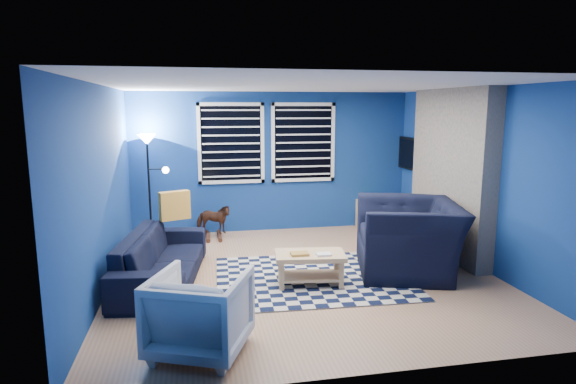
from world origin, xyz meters
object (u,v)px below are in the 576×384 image
(armchair_big, at_px, (409,237))
(armchair_bent, at_px, (200,313))
(rocking_horse, at_px, (213,219))
(tv, at_px, (412,154))
(cabinet, at_px, (373,214))
(sofa, at_px, (162,258))
(floor_lamp, at_px, (149,154))
(coffee_table, at_px, (310,262))

(armchair_big, height_order, armchair_bent, armchair_big)
(rocking_horse, bearing_deg, armchair_bent, -168.26)
(tv, height_order, cabinet, tv)
(sofa, bearing_deg, armchair_big, -86.06)
(sofa, relative_size, floor_lamp, 1.23)
(armchair_bent, bearing_deg, tv, -112.37)
(sofa, bearing_deg, coffee_table, -96.57)
(floor_lamp, bearing_deg, coffee_table, -50.21)
(coffee_table, bearing_deg, armchair_big, 9.70)
(armchair_big, distance_m, rocking_horse, 3.39)
(tv, height_order, coffee_table, tv)
(sofa, bearing_deg, floor_lamp, 15.87)
(sofa, relative_size, coffee_table, 2.37)
(sofa, xyz_separation_m, floor_lamp, (-0.29, 2.08, 1.14))
(rocking_horse, height_order, cabinet, cabinet)
(floor_lamp, bearing_deg, tv, -2.26)
(armchair_bent, xyz_separation_m, cabinet, (3.22, 4.09, -0.11))
(cabinet, relative_size, floor_lamp, 0.39)
(armchair_big, relative_size, armchair_bent, 1.77)
(armchair_big, distance_m, armchair_bent, 3.30)
(armchair_big, xyz_separation_m, cabinet, (0.40, 2.38, -0.21))
(sofa, distance_m, rocking_horse, 2.13)
(cabinet, bearing_deg, tv, -7.83)
(armchair_bent, bearing_deg, sofa, -54.24)
(coffee_table, distance_m, floor_lamp, 3.52)
(coffee_table, bearing_deg, armchair_bent, -133.37)
(tv, xyz_separation_m, rocking_horse, (-3.56, 0.11, -1.07))
(tv, distance_m, sofa, 4.81)
(armchair_bent, distance_m, rocking_horse, 3.96)
(sofa, xyz_separation_m, armchair_big, (3.28, -0.23, 0.16))
(sofa, relative_size, armchair_bent, 2.63)
(tv, bearing_deg, cabinet, 157.66)
(armchair_bent, xyz_separation_m, floor_lamp, (-0.74, 4.02, 1.08))
(tv, relative_size, cabinet, 1.43)
(armchair_big, distance_m, coffee_table, 1.47)
(armchair_bent, relative_size, floor_lamp, 0.47)
(tv, xyz_separation_m, sofa, (-4.29, -1.90, -1.08))
(armchair_bent, distance_m, cabinet, 5.21)
(armchair_big, height_order, rocking_horse, armchair_big)
(tv, height_order, armchair_bent, tv)
(sofa, relative_size, rocking_horse, 3.59)
(armchair_bent, xyz_separation_m, coffee_table, (1.38, 1.46, -0.08))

